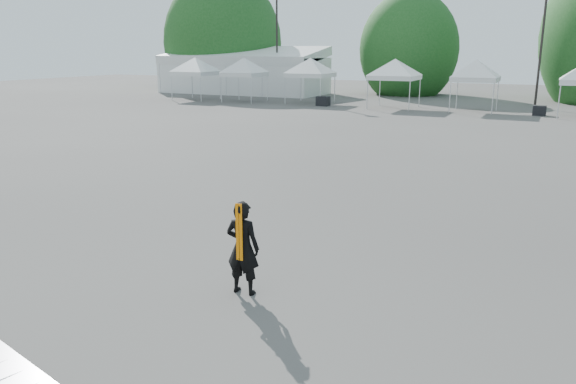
% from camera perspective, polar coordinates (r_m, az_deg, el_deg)
% --- Properties ---
extents(ground, '(120.00, 120.00, 0.00)m').
position_cam_1_polar(ground, '(12.20, 2.14, -4.73)').
color(ground, '#474442').
rests_on(ground, ground).
extents(marquee, '(15.00, 6.25, 4.23)m').
position_cam_1_polar(marquee, '(52.80, -4.58, 12.12)').
color(marquee, white).
rests_on(marquee, ground).
extents(light_pole_west, '(0.60, 0.25, 10.30)m').
position_cam_1_polar(light_pole_west, '(50.00, -1.14, 16.39)').
color(light_pole_west, black).
rests_on(light_pole_west, ground).
extents(light_pole_east, '(0.60, 0.25, 9.80)m').
position_cam_1_polar(light_pole_east, '(42.62, 24.53, 15.17)').
color(light_pole_east, black).
rests_on(light_pole_east, ground).
extents(tree_far_w, '(4.80, 4.80, 7.30)m').
position_cam_1_polar(tree_far_w, '(57.41, -6.64, 14.81)').
color(tree_far_w, '#382314').
rests_on(tree_far_w, ground).
extents(tree_mid_w, '(4.16, 4.16, 6.33)m').
position_cam_1_polar(tree_mid_w, '(52.11, 12.17, 13.98)').
color(tree_mid_w, '#382314').
rests_on(tree_mid_w, ground).
extents(tent_a, '(4.20, 4.20, 3.88)m').
position_cam_1_polar(tent_a, '(46.35, -9.42, 13.02)').
color(tent_a, silver).
rests_on(tent_a, ground).
extents(tent_b, '(3.96, 3.96, 3.88)m').
position_cam_1_polar(tent_b, '(44.05, -4.48, 13.10)').
color(tent_b, silver).
rests_on(tent_b, ground).
extents(tent_c, '(4.29, 4.29, 3.88)m').
position_cam_1_polar(tent_c, '(42.76, 2.29, 13.10)').
color(tent_c, silver).
rests_on(tent_c, ground).
extents(tent_d, '(4.36, 4.36, 3.88)m').
position_cam_1_polar(tent_d, '(39.79, 10.85, 12.77)').
color(tent_d, silver).
rests_on(tent_d, ground).
extents(tent_e, '(3.97, 3.97, 3.88)m').
position_cam_1_polar(tent_e, '(38.78, 18.62, 12.25)').
color(tent_e, silver).
rests_on(tent_e, ground).
extents(man, '(0.60, 0.42, 1.60)m').
position_cam_1_polar(man, '(9.33, -4.62, -5.65)').
color(man, black).
rests_on(man, ground).
extents(crate_west, '(0.92, 0.75, 0.67)m').
position_cam_1_polar(crate_west, '(40.81, 3.59, 9.19)').
color(crate_west, black).
rests_on(crate_west, ground).
extents(crate_mid, '(0.80, 0.63, 0.61)m').
position_cam_1_polar(crate_mid, '(38.07, 24.17, 7.56)').
color(crate_mid, black).
rests_on(crate_mid, ground).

